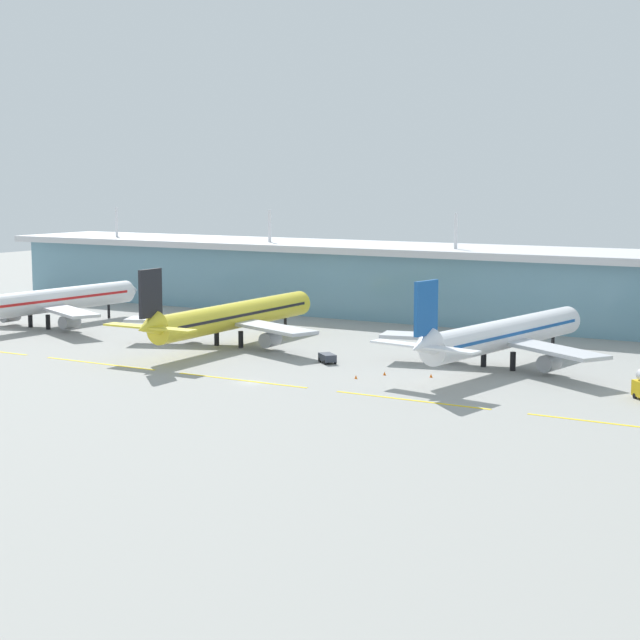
{
  "coord_description": "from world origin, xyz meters",
  "views": [
    {
      "loc": [
        102.75,
        -150.8,
        35.82
      ],
      "look_at": [
        -5.91,
        34.15,
        7.0
      ],
      "focal_mm": 58.12,
      "sensor_mm": 36.0,
      "label": 1
    }
  ],
  "objects_px": {
    "airliner_near_middle": "(232,316)",
    "pushback_tug": "(327,358)",
    "safety_cone_right_wingtip": "(356,377)",
    "airliner_nearest": "(43,302)",
    "safety_cone_left_wingtip": "(385,373)",
    "safety_cone_nose_front": "(431,376)",
    "airliner_far_middle": "(503,335)"
  },
  "relations": [
    {
      "from": "safety_cone_left_wingtip",
      "to": "safety_cone_nose_front",
      "type": "height_order",
      "value": "same"
    },
    {
      "from": "airliner_near_middle",
      "to": "airliner_far_middle",
      "type": "bearing_deg",
      "value": 3.85
    },
    {
      "from": "airliner_nearest",
      "to": "safety_cone_left_wingtip",
      "type": "height_order",
      "value": "airliner_nearest"
    },
    {
      "from": "safety_cone_right_wingtip",
      "to": "safety_cone_left_wingtip",
      "type": "bearing_deg",
      "value": 63.21
    },
    {
      "from": "airliner_nearest",
      "to": "airliner_near_middle",
      "type": "distance_m",
      "value": 56.29
    },
    {
      "from": "airliner_nearest",
      "to": "safety_cone_left_wingtip",
      "type": "distance_m",
      "value": 102.09
    },
    {
      "from": "safety_cone_right_wingtip",
      "to": "airliner_near_middle",
      "type": "bearing_deg",
      "value": 154.2
    },
    {
      "from": "pushback_tug",
      "to": "safety_cone_nose_front",
      "type": "bearing_deg",
      "value": -8.35
    },
    {
      "from": "airliner_far_middle",
      "to": "safety_cone_right_wingtip",
      "type": "relative_size",
      "value": 89.28
    },
    {
      "from": "airliner_near_middle",
      "to": "safety_cone_right_wingtip",
      "type": "relative_size",
      "value": 92.96
    },
    {
      "from": "airliner_nearest",
      "to": "pushback_tug",
      "type": "bearing_deg",
      "value": -5.28
    },
    {
      "from": "airliner_far_middle",
      "to": "safety_cone_nose_front",
      "type": "relative_size",
      "value": 89.28
    },
    {
      "from": "pushback_tug",
      "to": "safety_cone_nose_front",
      "type": "xyz_separation_m",
      "value": [
        24.09,
        -3.54,
        -0.75
      ]
    },
    {
      "from": "safety_cone_nose_front",
      "to": "safety_cone_right_wingtip",
      "type": "relative_size",
      "value": 1.0
    },
    {
      "from": "airliner_nearest",
      "to": "airliner_far_middle",
      "type": "xyz_separation_m",
      "value": [
        117.01,
        4.73,
        -0.0
      ]
    },
    {
      "from": "pushback_tug",
      "to": "safety_cone_nose_front",
      "type": "height_order",
      "value": "pushback_tug"
    },
    {
      "from": "airliner_near_middle",
      "to": "pushback_tug",
      "type": "distance_m",
      "value": 30.69
    },
    {
      "from": "airliner_nearest",
      "to": "airliner_far_middle",
      "type": "distance_m",
      "value": 117.11
    },
    {
      "from": "airliner_near_middle",
      "to": "safety_cone_right_wingtip",
      "type": "height_order",
      "value": "airliner_near_middle"
    },
    {
      "from": "airliner_far_middle",
      "to": "pushback_tug",
      "type": "bearing_deg",
      "value": -158.32
    },
    {
      "from": "safety_cone_left_wingtip",
      "to": "safety_cone_nose_front",
      "type": "relative_size",
      "value": 1.0
    },
    {
      "from": "safety_cone_nose_front",
      "to": "pushback_tug",
      "type": "bearing_deg",
      "value": 171.65
    },
    {
      "from": "airliner_near_middle",
      "to": "safety_cone_left_wingtip",
      "type": "xyz_separation_m",
      "value": [
        44.68,
        -14.4,
        -6.1
      ]
    },
    {
      "from": "airliner_near_middle",
      "to": "airliner_far_middle",
      "type": "xyz_separation_m",
      "value": [
        60.73,
        4.09,
        -0.0
      ]
    },
    {
      "from": "pushback_tug",
      "to": "safety_cone_right_wingtip",
      "type": "height_order",
      "value": "pushback_tug"
    },
    {
      "from": "pushback_tug",
      "to": "safety_cone_right_wingtip",
      "type": "xyz_separation_m",
      "value": [
        12.77,
        -11.66,
        -0.75
      ]
    },
    {
      "from": "airliner_far_middle",
      "to": "pushback_tug",
      "type": "height_order",
      "value": "airliner_far_middle"
    },
    {
      "from": "safety_cone_left_wingtip",
      "to": "airliner_near_middle",
      "type": "bearing_deg",
      "value": 162.14
    },
    {
      "from": "airliner_nearest",
      "to": "airliner_near_middle",
      "type": "height_order",
      "value": "same"
    },
    {
      "from": "airliner_nearest",
      "to": "airliner_near_middle",
      "type": "xyz_separation_m",
      "value": [
        56.29,
        0.64,
        0.0
      ]
    },
    {
      "from": "pushback_tug",
      "to": "safety_cone_right_wingtip",
      "type": "bearing_deg",
      "value": -42.41
    },
    {
      "from": "pushback_tug",
      "to": "safety_cone_nose_front",
      "type": "distance_m",
      "value": 24.36
    }
  ]
}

